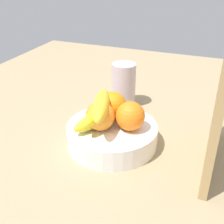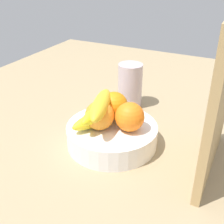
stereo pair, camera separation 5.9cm
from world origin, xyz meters
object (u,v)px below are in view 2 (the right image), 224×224
fruit_bowl (112,135)px  jar_lid (127,101)px  cutting_board (221,99)px  banana_bunch (101,111)px  thermos_tumbler (130,85)px  orange_center (98,116)px  orange_front_left (130,117)px  orange_front_right (114,106)px

fruit_bowl → jar_lid: fruit_bowl is taller
cutting_board → jar_lid: (-22.66, -31.42, -17.39)cm
banana_bunch → thermos_tumbler: (-23.93, -2.25, -2.64)cm
orange_center → banana_bunch: size_ratio=0.40×
fruit_bowl → thermos_tumbler: bearing=-167.8°
orange_center → jar_lid: orange_center is taller
orange_front_left → orange_center: (3.12, -7.38, 0.00)cm
fruit_bowl → thermos_tumbler: 23.92cm
orange_front_right → jar_lid: size_ratio=0.95×
orange_front_right → banana_bunch: size_ratio=0.40×
orange_front_left → thermos_tumbler: size_ratio=0.51×
orange_front_left → orange_center: size_ratio=1.00×
fruit_bowl → thermos_tumbler: size_ratio=1.65×
fruit_bowl → banana_bunch: bearing=-70.7°
banana_bunch → jar_lid: size_ratio=2.39×
orange_front_right → cutting_board: 27.72cm
cutting_board → orange_front_left: bearing=-85.8°
orange_center → thermos_tumbler: size_ratio=0.51×
cutting_board → thermos_tumbler: (-21.33, -29.84, -10.77)cm
cutting_board → fruit_bowl: bearing=-86.2°
fruit_bowl → thermos_tumbler: thermos_tumbler is taller
banana_bunch → jar_lid: banana_bunch is taller
fruit_bowl → orange_front_left: bearing=92.3°
fruit_bowl → cutting_board: size_ratio=0.66×
banana_bunch → cutting_board: bearing=95.4°
orange_center → jar_lid: 28.90cm
orange_front_right → jar_lid: (-20.33, -5.17, -8.79)cm
orange_center → jar_lid: (-27.24, -3.99, -8.79)cm
orange_front_right → cutting_board: bearing=84.9°
cutting_board → banana_bunch: bearing=-84.6°
fruit_bowl → jar_lid: (-24.31, -6.54, -2.23)cm
orange_front_right → thermos_tumbler: 19.46cm
fruit_bowl → orange_front_right: 7.79cm
orange_front_right → orange_front_left: bearing=58.5°
orange_center → banana_bunch: (-1.99, -0.15, 0.48)cm
cutting_board → thermos_tumbler: bearing=-125.6°
orange_front_left → banana_bunch: (1.14, -7.53, 0.48)cm
orange_front_left → orange_front_right: same height
fruit_bowl → cutting_board: cutting_board is taller
thermos_tumbler → orange_front_left: bearing=23.2°
fruit_bowl → orange_center: orange_center is taller
orange_front_left → thermos_tumbler: 24.90cm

